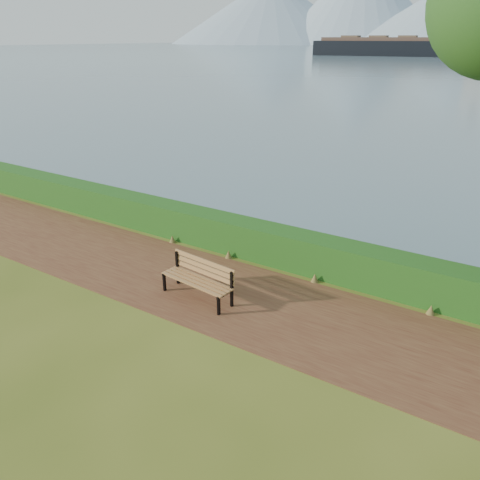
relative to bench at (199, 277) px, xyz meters
The scene contains 5 objects.
ground 0.75m from the bench, 18.07° to the left, with size 140.00×140.00×0.00m, color #485718.
path 0.86m from the bench, 43.67° to the left, with size 40.00×3.40×0.01m, color #4F271B.
hedge 2.80m from the bench, 80.17° to the left, with size 32.00×0.85×1.00m, color #184D16.
bench is the anchor object (origin of this frame).
cargo_ship 164.83m from the bench, 101.07° to the left, with size 65.58×19.20×19.67m.
Camera 1 is at (5.71, -8.10, 5.89)m, focal length 35.00 mm.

